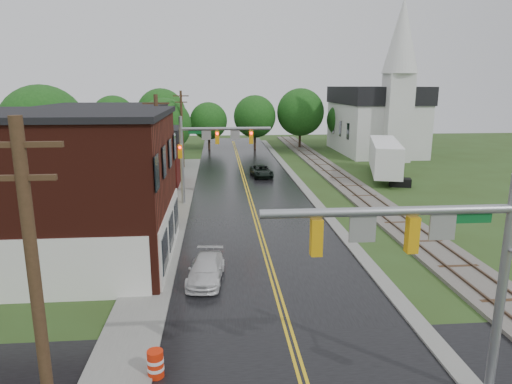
{
  "coord_description": "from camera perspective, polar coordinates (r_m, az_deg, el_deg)",
  "views": [
    {
      "loc": [
        -2.68,
        -9.79,
        9.6
      ],
      "look_at": [
        -0.51,
        16.1,
        3.5
      ],
      "focal_mm": 32.0,
      "sensor_mm": 36.0,
      "label": 1
    }
  ],
  "objects": [
    {
      "name": "suv_dark",
      "position": [
        48.85,
        0.69,
        2.61
      ],
      "size": [
        2.37,
        4.53,
        1.22
      ],
      "primitive_type": "imported",
      "rotation": [
        0.0,
        0.0,
        0.08
      ],
      "color": "black",
      "rests_on": "ground"
    },
    {
      "name": "brick_building",
      "position": [
        27.2,
        -25.81,
        0.32
      ],
      "size": [
        14.3,
        10.3,
        8.3
      ],
      "color": "#44160E",
      "rests_on": "ground"
    },
    {
      "name": "utility_pole_a",
      "position": [
        11.68,
        -25.61,
        -12.85
      ],
      "size": [
        1.8,
        0.28,
        9.0
      ],
      "color": "#382616",
      "rests_on": "ground"
    },
    {
      "name": "tree_left_b",
      "position": [
        44.53,
        -24.9,
        7.0
      ],
      "size": [
        7.6,
        7.6,
        9.69
      ],
      "color": "black",
      "rests_on": "ground"
    },
    {
      "name": "semi_trailer",
      "position": [
        50.21,
        15.81,
        4.34
      ],
      "size": [
        5.89,
        12.44,
        3.85
      ],
      "color": "black",
      "rests_on": "ground"
    },
    {
      "name": "tree_left_c",
      "position": [
        51.18,
        -17.51,
        6.9
      ],
      "size": [
        6.0,
        6.0,
        7.65
      ],
      "color": "black",
      "rests_on": "ground"
    },
    {
      "name": "construction_barrel",
      "position": [
        16.67,
        -12.45,
        -20.26
      ],
      "size": [
        0.59,
        0.59,
        0.97
      ],
      "primitive_type": "cylinder",
      "rotation": [
        0.0,
        0.0,
        -0.08
      ],
      "color": "red",
      "rests_on": "ground"
    },
    {
      "name": "railroad",
      "position": [
        47.5,
        10.78,
        1.45
      ],
      "size": [
        3.2,
        80.0,
        0.3
      ],
      "color": "#59544C",
      "rests_on": "ground"
    },
    {
      "name": "curb_right",
      "position": [
        46.51,
        5.31,
        1.25
      ],
      "size": [
        0.8,
        70.0,
        0.12
      ],
      "primitive_type": "cube",
      "color": "gray",
      "rests_on": "ground"
    },
    {
      "name": "traffic_signal_far",
      "position": [
        37.08,
        -6.02,
        5.98
      ],
      "size": [
        7.34,
        0.43,
        7.2
      ],
      "color": "gray",
      "rests_on": "ground"
    },
    {
      "name": "sidewalk_left",
      "position": [
        36.26,
        -10.21,
        -2.35
      ],
      "size": [
        2.4,
        50.0,
        0.12
      ],
      "primitive_type": "cube",
      "color": "gray",
      "rests_on": "ground"
    },
    {
      "name": "pickup_white",
      "position": [
        23.3,
        -6.26,
        -9.62
      ],
      "size": [
        2.06,
        4.21,
        1.18
      ],
      "primitive_type": "imported",
      "rotation": [
        0.0,
        0.0,
        -0.1
      ],
      "color": "silver",
      "rests_on": "ground"
    },
    {
      "name": "traffic_signal_near",
      "position": [
        14.08,
        21.6,
        -6.96
      ],
      "size": [
        7.34,
        0.3,
        7.2
      ],
      "color": "gray",
      "rests_on": "ground"
    },
    {
      "name": "tree_left_e",
      "position": [
        56.23,
        -11.2,
        8.08
      ],
      "size": [
        6.4,
        6.4,
        8.16
      ],
      "color": "black",
      "rests_on": "ground"
    },
    {
      "name": "utility_pole_c",
      "position": [
        54.16,
        -9.24,
        7.88
      ],
      "size": [
        1.8,
        0.28,
        9.0
      ],
      "color": "#382616",
      "rests_on": "ground"
    },
    {
      "name": "utility_pole_b",
      "position": [
        32.42,
        -12.08,
        4.27
      ],
      "size": [
        1.8,
        0.28,
        9.0
      ],
      "color": "#382616",
      "rests_on": "ground"
    },
    {
      "name": "church",
      "position": [
        67.56,
        15.03,
        9.58
      ],
      "size": [
        10.4,
        18.4,
        20.0
      ],
      "color": "silver",
      "rests_on": "ground"
    },
    {
      "name": "main_road",
      "position": [
        41.01,
        -0.92,
        -0.32
      ],
      "size": [
        10.0,
        90.0,
        0.02
      ],
      "primitive_type": "cube",
      "color": "black",
      "rests_on": "ground"
    },
    {
      "name": "darkred_building",
      "position": [
        45.98,
        -13.93,
        3.56
      ],
      "size": [
        7.0,
        6.0,
        4.4
      ],
      "primitive_type": "cube",
      "color": "#3F0F0C",
      "rests_on": "ground"
    },
    {
      "name": "yellow_house",
      "position": [
        37.29,
        -17.64,
        2.71
      ],
      "size": [
        8.0,
        7.0,
        6.4
      ],
      "primitive_type": "cube",
      "color": "tan",
      "rests_on": "ground"
    }
  ]
}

